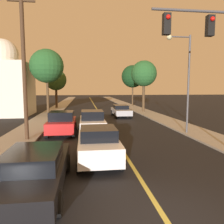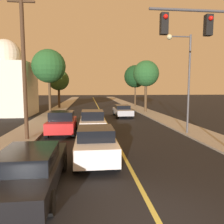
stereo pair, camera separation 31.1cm
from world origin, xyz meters
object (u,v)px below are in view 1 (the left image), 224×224
car_near_lane_second (92,121)px  car_far_oncoming (121,111)px  utility_pole_left (24,64)px  tree_left_far (56,80)px  domed_building_left (4,84)px  streetlamp_right (183,71)px  tree_left_near (47,66)px  tree_right_near (144,74)px  traffic_signal_mast (217,52)px  car_near_lane_front (98,144)px  car_outer_lane_second (62,123)px  car_outer_lane_front (35,169)px  tree_right_far (133,76)px

car_near_lane_second → car_far_oncoming: (3.66, 8.38, -0.09)m
utility_pole_left → tree_left_far: (-0.86, 22.51, -0.15)m
utility_pole_left → domed_building_left: domed_building_left is taller
streetlamp_right → utility_pole_left: (-10.57, -0.69, 0.22)m
tree_left_near → tree_right_near: 12.60m
traffic_signal_mast → tree_left_far: 29.12m
car_near_lane_front → utility_pole_left: 7.28m
car_near_lane_front → streetlamp_right: streetlamp_right is taller
car_outer_lane_second → tree_left_near: (-2.63, 10.63, 5.01)m
utility_pole_left → tree_left_near: size_ratio=1.16×
streetlamp_right → tree_left_near: (-11.19, 11.69, 1.31)m
car_near_lane_second → car_outer_lane_front: car_near_lane_second is taller
car_near_lane_second → streetlamp_right: 7.59m
car_far_oncoming → tree_right_far: tree_right_far is taller
car_near_lane_front → domed_building_left: 21.16m
car_near_lane_second → domed_building_left: domed_building_left is taller
car_near_lane_second → car_near_lane_front: bearing=-90.0°
tree_left_far → car_outer_lane_second: bearing=-82.1°
traffic_signal_mast → tree_right_far: (2.74, 29.43, 0.43)m
car_near_lane_second → traffic_signal_mast: traffic_signal_mast is taller
car_far_oncoming → traffic_signal_mast: 16.19m
tree_right_near → tree_left_near: bearing=-168.2°
tree_right_far → domed_building_left: bearing=-149.2°
traffic_signal_mast → tree_left_near: tree_left_near is taller
streetlamp_right → tree_right_far: tree_right_far is taller
car_near_lane_front → domed_building_left: bearing=118.9°
streetlamp_right → tree_right_far: size_ratio=0.94×
traffic_signal_mast → domed_building_left: (-15.54, 18.53, -1.10)m
car_outer_lane_front → tree_left_near: (-2.63, 19.45, 5.11)m
car_outer_lane_front → tree_left_far: tree_left_far is taller
car_far_oncoming → tree_left_near: bearing=-10.0°
tree_right_near → domed_building_left: (-17.59, -1.07, -1.38)m
utility_pole_left → tree_right_near: 18.99m
car_outer_lane_front → tree_left_far: bearing=95.5°
traffic_signal_mast → domed_building_left: 24.21m
car_near_lane_front → car_outer_lane_second: size_ratio=1.00×
tree_left_far → domed_building_left: domed_building_left is taller
car_outer_lane_second → car_far_oncoming: size_ratio=0.86×
car_outer_lane_front → streetlamp_right: streetlamp_right is taller
tree_left_far → tree_right_near: tree_right_near is taller
utility_pole_left → tree_right_far: 27.71m
utility_pole_left → tree_right_far: size_ratio=1.23×
tree_left_near → domed_building_left: domed_building_left is taller
streetlamp_right → tree_left_far: bearing=117.6°
utility_pole_left → tree_left_far: 22.53m
domed_building_left → car_outer_lane_second: bearing=-56.9°
car_far_oncoming → streetlamp_right: bearing=104.8°
car_far_oncoming → utility_pole_left: utility_pole_left is taller
car_near_lane_front → car_far_oncoming: (3.66, 15.33, -0.10)m
car_outer_lane_second → tree_left_near: size_ratio=0.52×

